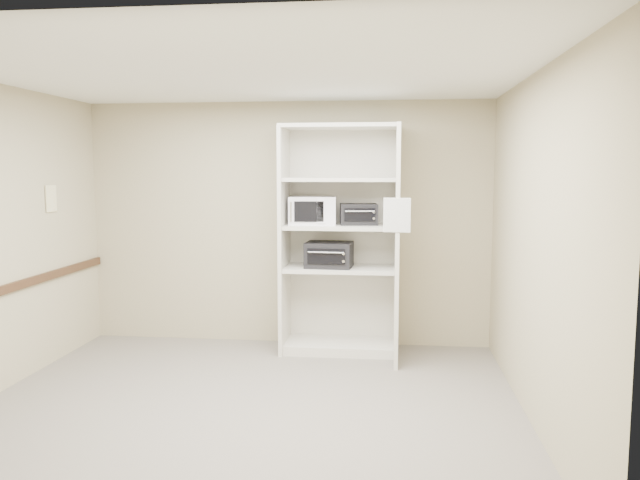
# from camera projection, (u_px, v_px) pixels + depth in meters

# --- Properties ---
(floor) EXTENTS (4.50, 4.00, 0.01)m
(floor) POSITION_uv_depth(u_px,v_px,m) (248.00, 407.00, 5.16)
(floor) COLOR slate
(floor) RESTS_ON ground
(ceiling) EXTENTS (4.50, 4.00, 0.01)m
(ceiling) POSITION_uv_depth(u_px,v_px,m) (244.00, 73.00, 4.86)
(ceiling) COLOR white
(wall_back) EXTENTS (4.50, 0.02, 2.70)m
(wall_back) POSITION_uv_depth(u_px,v_px,m) (287.00, 224.00, 6.98)
(wall_back) COLOR tan
(wall_back) RESTS_ON ground
(wall_front) EXTENTS (4.50, 0.02, 2.70)m
(wall_front) POSITION_uv_depth(u_px,v_px,m) (152.00, 293.00, 3.03)
(wall_front) COLOR tan
(wall_front) RESTS_ON ground
(wall_right) EXTENTS (0.02, 4.00, 2.70)m
(wall_right) POSITION_uv_depth(u_px,v_px,m) (535.00, 249.00, 4.76)
(wall_right) COLOR tan
(wall_right) RESTS_ON ground
(shelving_unit) EXTENTS (1.24, 0.92, 2.42)m
(shelving_unit) POSITION_uv_depth(u_px,v_px,m) (344.00, 247.00, 6.64)
(shelving_unit) COLOR beige
(shelving_unit) RESTS_ON floor
(microwave) EXTENTS (0.53, 0.43, 0.30)m
(microwave) POSITION_uv_depth(u_px,v_px,m) (312.00, 210.00, 6.68)
(microwave) COLOR white
(microwave) RESTS_ON shelving_unit
(toaster_oven_upper) EXTENTS (0.42, 0.34, 0.22)m
(toaster_oven_upper) POSITION_uv_depth(u_px,v_px,m) (359.00, 214.00, 6.63)
(toaster_oven_upper) COLOR black
(toaster_oven_upper) RESTS_ON shelving_unit
(toaster_oven_lower) EXTENTS (0.51, 0.40, 0.27)m
(toaster_oven_lower) POSITION_uv_depth(u_px,v_px,m) (329.00, 255.00, 6.62)
(toaster_oven_lower) COLOR black
(toaster_oven_lower) RESTS_ON shelving_unit
(paper_sign) EXTENTS (0.25, 0.03, 0.32)m
(paper_sign) POSITION_uv_depth(u_px,v_px,m) (397.00, 215.00, 5.91)
(paper_sign) COLOR white
(paper_sign) RESTS_ON shelving_unit
(wall_poster) EXTENTS (0.01, 0.19, 0.27)m
(wall_poster) POSITION_uv_depth(u_px,v_px,m) (51.00, 199.00, 6.25)
(wall_poster) COLOR silver
(wall_poster) RESTS_ON wall_left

